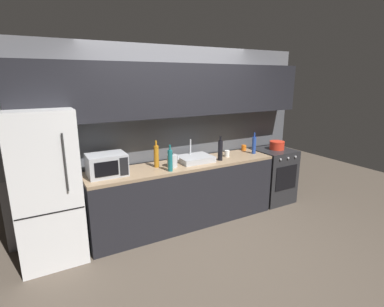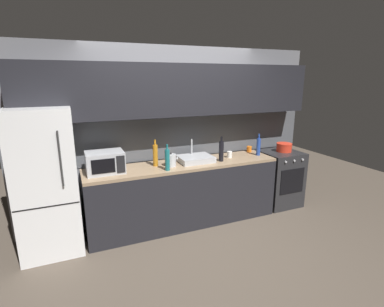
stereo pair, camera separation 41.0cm
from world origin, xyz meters
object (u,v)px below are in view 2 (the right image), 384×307
(cooking_pot, at_px, (284,147))
(wine_bottle_dark, at_px, (221,151))
(refrigerator, at_px, (47,182))
(kettle, at_px, (171,160))
(oven_range, at_px, (279,178))
(mug_orange, at_px, (249,149))
(microwave, at_px, (105,162))
(mug_white, at_px, (229,155))
(wine_bottle_amber, at_px, (155,155))
(wine_bottle_teal, at_px, (167,160))
(wine_bottle_blue, at_px, (258,146))

(cooking_pot, bearing_deg, wine_bottle_dark, -175.48)
(refrigerator, bearing_deg, kettle, -2.03)
(wine_bottle_dark, relative_size, cooking_pot, 1.46)
(oven_range, distance_m, kettle, 1.98)
(mug_orange, bearing_deg, wine_bottle_dark, -155.73)
(microwave, relative_size, mug_white, 4.83)
(oven_range, xyz_separation_m, mug_orange, (-0.48, 0.22, 0.49))
(kettle, relative_size, wine_bottle_amber, 0.53)
(wine_bottle_teal, height_order, mug_orange, wine_bottle_teal)
(refrigerator, distance_m, cooking_pot, 3.49)
(oven_range, height_order, mug_orange, mug_orange)
(oven_range, bearing_deg, wine_bottle_teal, -174.27)
(wine_bottle_teal, relative_size, wine_bottle_blue, 1.03)
(wine_bottle_blue, bearing_deg, cooking_pot, 3.26)
(wine_bottle_dark, distance_m, mug_white, 0.26)
(oven_range, height_order, wine_bottle_dark, wine_bottle_dark)
(oven_range, xyz_separation_m, wine_bottle_dark, (-1.16, -0.09, 0.60))
(mug_white, xyz_separation_m, cooking_pot, (1.01, -0.02, 0.02))
(wine_bottle_blue, bearing_deg, mug_orange, 90.06)
(kettle, bearing_deg, wine_bottle_dark, -3.19)
(wine_bottle_teal, distance_m, wine_bottle_blue, 1.54)
(cooking_pot, bearing_deg, kettle, -178.41)
(oven_range, distance_m, cooking_pot, 0.52)
(oven_range, xyz_separation_m, mug_white, (-0.96, 0.02, 0.50))
(wine_bottle_dark, relative_size, mug_white, 3.75)
(refrigerator, distance_m, wine_bottle_amber, 1.35)
(microwave, xyz_separation_m, wine_bottle_amber, (0.66, 0.03, 0.02))
(wine_bottle_teal, relative_size, wine_bottle_dark, 0.96)
(mug_white, bearing_deg, wine_bottle_amber, 178.79)
(wine_bottle_blue, distance_m, mug_orange, 0.26)
(oven_range, relative_size, mug_orange, 10.18)
(refrigerator, relative_size, microwave, 3.80)
(cooking_pot, bearing_deg, microwave, 179.63)
(wine_bottle_blue, bearing_deg, microwave, 178.79)
(oven_range, xyz_separation_m, microwave, (-2.76, 0.02, 0.58))
(wine_bottle_teal, xyz_separation_m, mug_orange, (1.53, 0.42, -0.10))
(kettle, distance_m, wine_bottle_amber, 0.22)
(refrigerator, xyz_separation_m, wine_bottle_dark, (2.28, -0.10, 0.17))
(wine_bottle_teal, bearing_deg, kettle, 55.62)
(mug_white, height_order, mug_orange, mug_white)
(microwave, height_order, mug_white, microwave)
(wine_bottle_amber, height_order, mug_orange, wine_bottle_amber)
(wine_bottle_amber, relative_size, mug_white, 3.80)
(oven_range, bearing_deg, cooking_pot, 1.57)
(wine_bottle_teal, height_order, wine_bottle_blue, wine_bottle_teal)
(refrigerator, relative_size, wine_bottle_teal, 5.08)
(wine_bottle_dark, relative_size, mug_orange, 4.05)
(wine_bottle_amber, bearing_deg, kettle, -27.99)
(microwave, distance_m, wine_bottle_blue, 2.28)
(wine_bottle_blue, relative_size, mug_white, 3.53)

